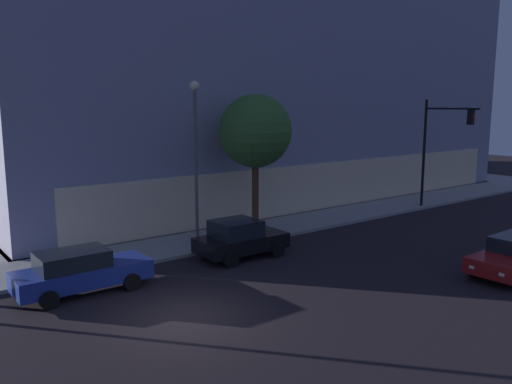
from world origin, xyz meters
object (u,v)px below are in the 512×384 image
object	(u,v)px
modern_building	(208,54)
car_black	(240,239)
car_blue	(80,271)
sidewalk_tree	(255,132)
street_lamp_sidewalk	(196,143)
traffic_light_far_corner	(439,138)

from	to	relation	value
modern_building	car_black	distance (m)	24.54
modern_building	car_blue	world-z (taller)	modern_building
sidewalk_tree	street_lamp_sidewalk	bearing A→B (deg)	-178.93
traffic_light_far_corner	car_blue	size ratio (longest dim) A/B	1.45
street_lamp_sidewalk	traffic_light_far_corner	bearing A→B (deg)	-6.45
sidewalk_tree	car_black	distance (m)	6.08
street_lamp_sidewalk	car_black	bearing A→B (deg)	-78.04
modern_building	sidewalk_tree	size ratio (longest dim) A/B	5.43
traffic_light_far_corner	sidewalk_tree	xyz separation A→B (m)	(-13.09, 1.95, 0.76)
street_lamp_sidewalk	car_blue	xyz separation A→B (m)	(-6.59, -2.83, -4.16)
sidewalk_tree	car_black	bearing A→B (deg)	-136.97
car_blue	car_black	world-z (taller)	car_black
sidewalk_tree	car_blue	distance (m)	11.49
traffic_light_far_corner	car_blue	distance (m)	23.56
sidewalk_tree	car_blue	world-z (taller)	sidewalk_tree
modern_building	street_lamp_sidewalk	distance (m)	21.23
modern_building	sidewalk_tree	xyz separation A→B (m)	(-7.86, -16.87, -5.44)
car_blue	traffic_light_far_corner	bearing A→B (deg)	2.34
sidewalk_tree	traffic_light_far_corner	bearing A→B (deg)	-8.46
street_lamp_sidewalk	car_black	world-z (taller)	street_lamp_sidewalk
car_blue	car_black	bearing A→B (deg)	0.99
traffic_light_far_corner	street_lamp_sidewalk	size ratio (longest dim) A/B	0.90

